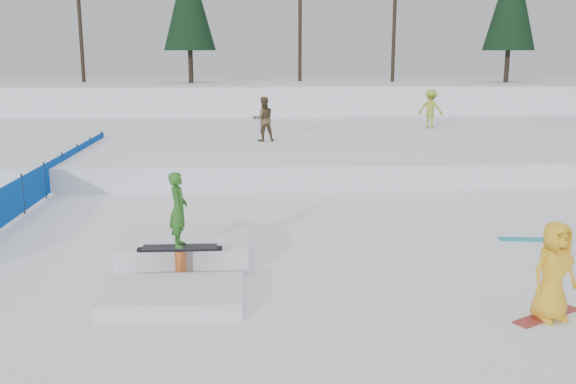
{
  "coord_description": "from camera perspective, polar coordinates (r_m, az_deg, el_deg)",
  "views": [
    {
      "loc": [
        -0.37,
        -12.55,
        4.28
      ],
      "look_at": [
        0.5,
        2.0,
        1.1
      ],
      "focal_mm": 40.0,
      "sensor_mm": 36.0,
      "label": 1
    }
  ],
  "objects": [
    {
      "name": "loose_board_teal",
      "position": [
        16.0,
        20.68,
        -3.97
      ],
      "size": [
        1.42,
        0.45,
        0.03
      ],
      "primitive_type": "cube",
      "rotation": [
        0.0,
        0.0,
        -0.13
      ],
      "color": "teal",
      "rests_on": "ground"
    },
    {
      "name": "snow_berm",
      "position": [
        42.67,
        -2.96,
        8.16
      ],
      "size": [
        60.0,
        14.0,
        2.4
      ],
      "primitive_type": "cube",
      "color": "white",
      "rests_on": "ground"
    },
    {
      "name": "safety_fence",
      "position": [
        20.45,
        -20.8,
        0.99
      ],
      "size": [
        0.05,
        16.0,
        1.1
      ],
      "color": "#013799",
      "rests_on": "ground"
    },
    {
      "name": "spectator_yellow",
      "position": [
        11.27,
        22.55,
        -6.53
      ],
      "size": [
        0.93,
        0.74,
        1.66
      ],
      "primitive_type": "imported",
      "rotation": [
        0.0,
        0.0,
        0.3
      ],
      "color": "gold",
      "rests_on": "ground"
    },
    {
      "name": "ground",
      "position": [
        13.27,
        -1.65,
        -6.52
      ],
      "size": [
        120.0,
        120.0,
        0.0
      ],
      "primitive_type": "plane",
      "color": "white"
    },
    {
      "name": "treeline",
      "position": [
        41.47,
        5.91,
        16.63
      ],
      "size": [
        40.24,
        4.22,
        10.5
      ],
      "color": "black",
      "rests_on": "snow_berm"
    },
    {
      "name": "loose_board_red",
      "position": [
        11.63,
        21.99,
        -10.16
      ],
      "size": [
        1.36,
        0.93,
        0.03
      ],
      "primitive_type": "cube",
      "rotation": [
        0.0,
        0.0,
        0.51
      ],
      "color": "maroon",
      "rests_on": "ground"
    },
    {
      "name": "jib_rail_feature",
      "position": [
        13.03,
        -9.27,
        -5.63
      ],
      "size": [
        2.6,
        4.4,
        2.11
      ],
      "color": "white",
      "rests_on": "ground"
    },
    {
      "name": "walker_olive",
      "position": [
        25.71,
        -2.2,
        6.5
      ],
      "size": [
        0.98,
        0.84,
        1.76
      ],
      "primitive_type": "imported",
      "rotation": [
        0.0,
        0.0,
        3.36
      ],
      "color": "#4E3F26",
      "rests_on": "snow_midrise"
    },
    {
      "name": "snow_midrise",
      "position": [
        28.82,
        -2.67,
        4.56
      ],
      "size": [
        50.0,
        18.0,
        0.8
      ],
      "primitive_type": "cube",
      "color": "white",
      "rests_on": "ground"
    },
    {
      "name": "walker_ygreen",
      "position": [
        30.9,
        12.57,
        7.22
      ],
      "size": [
        1.34,
        1.14,
        1.79
      ],
      "primitive_type": "imported",
      "rotation": [
        0.0,
        0.0,
        2.64
      ],
      "color": "olive",
      "rests_on": "snow_midrise"
    }
  ]
}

